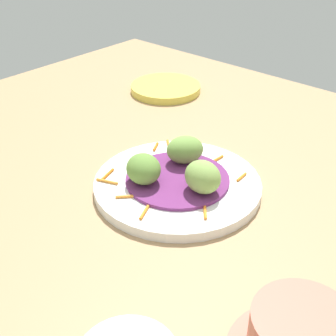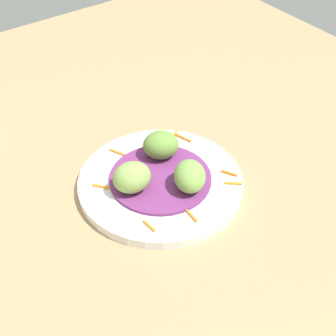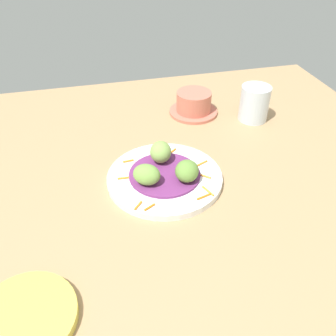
% 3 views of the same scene
% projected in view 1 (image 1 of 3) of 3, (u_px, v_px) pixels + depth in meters
% --- Properties ---
extents(table_surface, '(1.10, 1.10, 0.02)m').
position_uv_depth(table_surface, '(135.00, 204.00, 0.66)').
color(table_surface, tan).
rests_on(table_surface, ground).
extents(main_plate, '(0.24, 0.24, 0.01)m').
position_uv_depth(main_plate, '(177.00, 185.00, 0.67)').
color(main_plate, white).
rests_on(main_plate, table_surface).
extents(cabbage_bed, '(0.15, 0.15, 0.01)m').
position_uv_depth(cabbage_bed, '(177.00, 179.00, 0.66)').
color(cabbage_bed, '#702D6B').
rests_on(cabbage_bed, main_plate).
extents(carrot_garnish, '(0.18, 0.20, 0.00)m').
position_uv_depth(carrot_garnish, '(161.00, 178.00, 0.67)').
color(carrot_garnish, orange).
rests_on(carrot_garnish, main_plate).
extents(guac_scoop_left, '(0.06, 0.06, 0.04)m').
position_uv_depth(guac_scoop_left, '(203.00, 177.00, 0.62)').
color(guac_scoop_left, '#84A851').
rests_on(guac_scoop_left, cabbage_bed).
extents(guac_scoop_center, '(0.07, 0.07, 0.04)m').
position_uv_depth(guac_scoop_center, '(185.00, 150.00, 0.69)').
color(guac_scoop_center, '#759E47').
rests_on(guac_scoop_center, cabbage_bed).
extents(guac_scoop_right, '(0.07, 0.07, 0.04)m').
position_uv_depth(guac_scoop_right, '(146.00, 170.00, 0.64)').
color(guac_scoop_right, olive).
rests_on(guac_scoop_right, cabbage_bed).
extents(side_plate_small, '(0.15, 0.15, 0.01)m').
position_uv_depth(side_plate_small, '(166.00, 88.00, 0.98)').
color(side_plate_small, '#E0CC4C').
rests_on(side_plate_small, table_surface).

